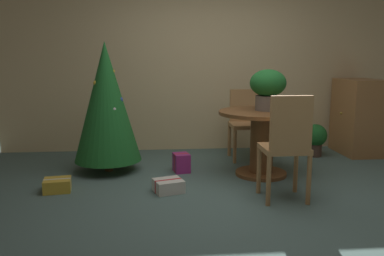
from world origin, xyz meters
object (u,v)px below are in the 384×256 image
at_px(gift_box_purple, 181,163).
at_px(gift_box_cream, 168,186).
at_px(round_dining_table, 262,135).
at_px(wooden_chair_far, 246,120).
at_px(gift_box_gold, 57,185).
at_px(holiday_tree, 106,102).
at_px(flower_vase, 268,87).
at_px(potted_plant, 316,138).
at_px(wooden_chair_near, 287,142).
at_px(wooden_cabinet, 358,117).

xyz_separation_m(gift_box_purple, gift_box_cream, (-0.18, -0.72, -0.05)).
xyz_separation_m(round_dining_table, wooden_chair_far, (0.00, 0.83, 0.05)).
bearing_deg(gift_box_gold, holiday_tree, 58.78).
relative_size(flower_vase, wooden_chair_far, 0.51).
bearing_deg(holiday_tree, potted_plant, 10.07).
height_order(wooden_chair_far, wooden_chair_near, wooden_chair_near).
bearing_deg(round_dining_table, gift_box_gold, -170.11).
relative_size(wooden_chair_near, wooden_cabinet, 0.96).
bearing_deg(gift_box_purple, wooden_cabinet, 16.17).
xyz_separation_m(round_dining_table, wooden_cabinet, (1.63, 0.95, 0.06)).
bearing_deg(round_dining_table, holiday_tree, 169.47).
relative_size(wooden_chair_far, gift_box_gold, 3.13).
height_order(wooden_chair_near, gift_box_gold, wooden_chair_near).
bearing_deg(wooden_cabinet, wooden_chair_far, -175.81).
bearing_deg(wooden_chair_near, potted_plant, 60.04).
xyz_separation_m(wooden_chair_far, holiday_tree, (-1.79, -0.50, 0.31)).
distance_m(wooden_chair_far, wooden_cabinet, 1.63).
distance_m(gift_box_purple, gift_box_cream, 0.74).
bearing_deg(gift_box_purple, round_dining_table, -12.97).
xyz_separation_m(wooden_chair_far, gift_box_gold, (-2.22, -1.22, -0.46)).
height_order(round_dining_table, gift_box_gold, round_dining_table).
bearing_deg(potted_plant, round_dining_table, -139.95).
relative_size(gift_box_gold, potted_plant, 0.66).
height_order(gift_box_cream, gift_box_gold, gift_box_gold).
xyz_separation_m(wooden_chair_near, gift_box_purple, (-0.92, 1.09, -0.46)).
bearing_deg(round_dining_table, potted_plant, 40.05).
bearing_deg(gift_box_gold, gift_box_purple, 24.58).
xyz_separation_m(wooden_chair_near, holiday_tree, (-1.79, 1.21, 0.26)).
height_order(flower_vase, wooden_cabinet, flower_vase).
distance_m(gift_box_cream, wooden_cabinet, 3.12).
relative_size(flower_vase, wooden_chair_near, 0.46).
relative_size(round_dining_table, gift_box_gold, 3.39).
bearing_deg(potted_plant, flower_vase, -139.68).
bearing_deg(gift_box_purple, potted_plant, 17.92).
height_order(gift_box_cream, potted_plant, potted_plant).
bearing_deg(round_dining_table, wooden_cabinet, 30.21).
distance_m(flower_vase, gift_box_gold, 2.52).
distance_m(round_dining_table, gift_box_cream, 1.27).
height_order(round_dining_table, gift_box_purple, round_dining_table).
height_order(round_dining_table, wooden_cabinet, wooden_cabinet).
height_order(round_dining_table, wooden_chair_far, wooden_chair_far).
relative_size(holiday_tree, gift_box_cream, 4.52).
bearing_deg(potted_plant, holiday_tree, -169.93).
height_order(flower_vase, gift_box_purple, flower_vase).
bearing_deg(round_dining_table, flower_vase, 36.05).
xyz_separation_m(gift_box_purple, wooden_cabinet, (2.54, 0.74, 0.42)).
xyz_separation_m(flower_vase, gift_box_gold, (-2.29, -0.43, -0.96)).
bearing_deg(potted_plant, gift_box_cream, -147.30).
height_order(gift_box_gold, potted_plant, potted_plant).
relative_size(holiday_tree, gift_box_purple, 6.38).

